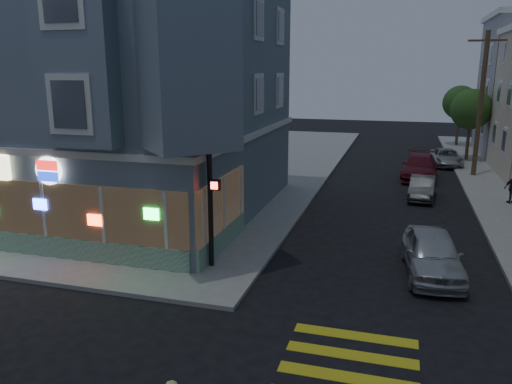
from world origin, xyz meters
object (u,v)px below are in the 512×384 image
at_px(parked_car_b, 422,188).
at_px(parked_car_d, 446,157).
at_px(street_tree_near, 471,109).
at_px(street_tree_far, 460,103).
at_px(traffic_signal, 209,164).
at_px(parked_car_c, 420,167).
at_px(parked_car_a, 432,253).
at_px(utility_pole, 481,103).

xyz_separation_m(parked_car_b, parked_car_d, (1.98, 10.54, 0.00)).
height_order(street_tree_near, street_tree_far, same).
bearing_deg(street_tree_near, street_tree_far, 90.00).
height_order(street_tree_near, traffic_signal, traffic_signal).
xyz_separation_m(parked_car_b, parked_car_c, (0.00, 5.34, 0.16)).
bearing_deg(street_tree_near, parked_car_b, -105.74).
xyz_separation_m(parked_car_a, parked_car_b, (0.00, 10.73, -0.16)).
xyz_separation_m(utility_pole, street_tree_far, (0.20, 14.00, -0.86)).
bearing_deg(street_tree_far, parked_car_b, -99.83).
bearing_deg(parked_car_c, parked_car_a, -86.21).
xyz_separation_m(parked_car_b, traffic_signal, (-7.35, -12.53, 3.18)).
xyz_separation_m(street_tree_far, parked_car_d, (-1.62, -10.23, -3.33)).
height_order(street_tree_far, parked_car_d, street_tree_far).
distance_m(street_tree_near, parked_car_d, 4.33).
height_order(utility_pole, parked_car_a, utility_pole).
distance_m(street_tree_near, parked_car_a, 23.98).
distance_m(street_tree_far, parked_car_a, 31.86).
distance_m(utility_pole, parked_car_c, 5.47).
relative_size(street_tree_near, street_tree_far, 1.00).
height_order(utility_pole, parked_car_c, utility_pole).
bearing_deg(street_tree_near, utility_pole, -91.91).
height_order(street_tree_far, parked_car_b, street_tree_far).
distance_m(utility_pole, street_tree_near, 6.06).
bearing_deg(parked_car_c, parked_car_b, -86.21).
distance_m(street_tree_near, street_tree_far, 8.00).
height_order(street_tree_near, parked_car_b, street_tree_near).
relative_size(street_tree_far, traffic_signal, 0.99).
bearing_deg(utility_pole, street_tree_near, 88.09).
distance_m(street_tree_far, parked_car_c, 16.16).
xyz_separation_m(utility_pole, parked_car_a, (-3.40, -17.50, -4.04)).
xyz_separation_m(parked_car_a, parked_car_d, (1.98, 21.27, -0.16)).
bearing_deg(street_tree_far, parked_car_a, -96.52).
bearing_deg(street_tree_near, parked_car_a, -98.71).
height_order(utility_pole, parked_car_d, utility_pole).
bearing_deg(parked_car_a, utility_pole, 73.97).
distance_m(utility_pole, traffic_signal, 22.12).
bearing_deg(parked_car_b, parked_car_a, -85.33).
bearing_deg(parked_car_b, parked_car_c, 94.67).
height_order(utility_pole, street_tree_far, utility_pole).
relative_size(parked_car_a, parked_car_c, 0.85).
relative_size(parked_car_c, parked_car_d, 1.20).
height_order(parked_car_c, traffic_signal, traffic_signal).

